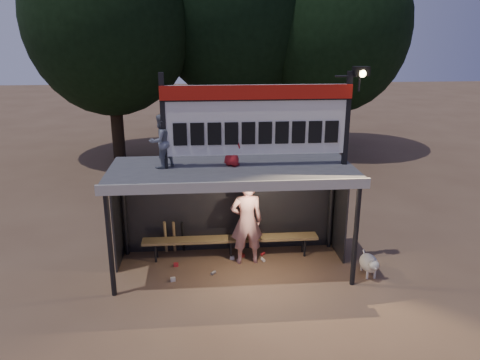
# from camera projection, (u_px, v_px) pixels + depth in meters

# --- Properties ---
(ground) EXTENTS (80.00, 80.00, 0.00)m
(ground) POSITION_uv_depth(u_px,v_px,m) (233.00, 268.00, 10.27)
(ground) COLOR brown
(ground) RESTS_ON ground
(player) EXTENTS (0.75, 0.53, 1.97)m
(player) POSITION_uv_depth(u_px,v_px,m) (247.00, 221.00, 10.26)
(player) COLOR silver
(player) RESTS_ON ground
(child_a) EXTENTS (0.67, 0.65, 1.09)m
(child_a) POSITION_uv_depth(u_px,v_px,m) (161.00, 141.00, 9.35)
(child_a) COLOR slate
(child_a) RESTS_ON dugout_shelter
(child_b) EXTENTS (0.51, 0.50, 0.88)m
(child_b) POSITION_uv_depth(u_px,v_px,m) (232.00, 145.00, 9.52)
(child_b) COLOR #B41B20
(child_b) RESTS_ON dugout_shelter
(dugout_shelter) EXTENTS (5.10, 2.08, 2.32)m
(dugout_shelter) POSITION_uv_depth(u_px,v_px,m) (231.00, 185.00, 9.95)
(dugout_shelter) COLOR #414144
(dugout_shelter) RESTS_ON ground
(scoreboard_assembly) EXTENTS (4.10, 0.27, 1.99)m
(scoreboard_assembly) POSITION_uv_depth(u_px,v_px,m) (260.00, 118.00, 9.32)
(scoreboard_assembly) COLOR black
(scoreboard_assembly) RESTS_ON dugout_shelter
(bench) EXTENTS (4.00, 0.35, 0.48)m
(bench) POSITION_uv_depth(u_px,v_px,m) (231.00, 239.00, 10.67)
(bench) COLOR olive
(bench) RESTS_ON ground
(tree_left) EXTENTS (6.46, 6.46, 9.27)m
(tree_left) POSITION_uv_depth(u_px,v_px,m) (109.00, 17.00, 17.80)
(tree_left) COLOR black
(tree_left) RESTS_ON ground
(tree_mid) EXTENTS (7.22, 7.22, 10.36)m
(tree_mid) POSITION_uv_depth(u_px,v_px,m) (236.00, 2.00, 19.44)
(tree_mid) COLOR black
(tree_mid) RESTS_ON ground
(tree_right) EXTENTS (6.08, 6.08, 8.72)m
(tree_right) POSITION_uv_depth(u_px,v_px,m) (336.00, 27.00, 19.11)
(tree_right) COLOR #2F2215
(tree_right) RESTS_ON ground
(dog) EXTENTS (0.36, 0.81, 0.49)m
(dog) POSITION_uv_depth(u_px,v_px,m) (369.00, 263.00, 9.89)
(dog) COLOR white
(dog) RESTS_ON ground
(bats) EXTENTS (0.48, 0.33, 0.84)m
(bats) POSITION_uv_depth(u_px,v_px,m) (174.00, 237.00, 10.82)
(bats) COLOR #A4824C
(bats) RESTS_ON ground
(litter) EXTENTS (2.14, 1.14, 0.08)m
(litter) POSITION_uv_depth(u_px,v_px,m) (224.00, 263.00, 10.42)
(litter) COLOR #B52A1F
(litter) RESTS_ON ground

